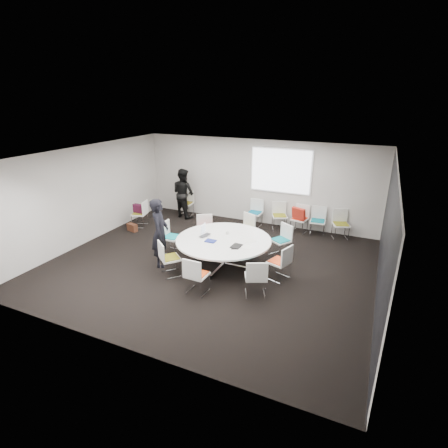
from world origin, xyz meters
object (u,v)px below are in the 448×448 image
at_px(chair_spare_left, 140,218).
at_px(person_main, 160,233).
at_px(chair_ring_d, 205,236).
at_px(laptop, 206,236).
at_px(chair_back_b, 279,221).
at_px(cup, 227,232).
at_px(conference_table, 224,245).
at_px(chair_ring_a, 279,268).
at_px(chair_person_back, 186,208).
at_px(chair_ring_c, 245,234).
at_px(chair_back_c, 299,224).
at_px(chair_ring_g, 197,282).
at_px(person_back, 183,193).
at_px(chair_ring_e, 172,243).
at_px(brown_bag, 132,227).
at_px(maroon_bag, 139,209).
at_px(chair_ring_b, 280,246).
at_px(chair_ring_h, 256,284).
at_px(chair_back_e, 340,230).
at_px(chair_back_d, 317,226).
at_px(chair_back_a, 255,218).
at_px(chair_ring_f, 170,265).

height_order(chair_spare_left, person_main, person_main).
height_order(chair_ring_d, laptop, chair_ring_d).
distance_m(chair_back_b, cup, 2.87).
bearing_deg(conference_table, chair_ring_a, -4.10).
distance_m(chair_ring_a, chair_person_back, 5.38).
bearing_deg(laptop, chair_ring_c, -3.37).
bearing_deg(chair_ring_a, chair_back_c, 23.01).
xyz_separation_m(chair_ring_a, laptop, (-1.97, 0.08, 0.47)).
relative_size(chair_ring_g, person_back, 0.51).
relative_size(chair_ring_d, person_main, 0.50).
height_order(chair_ring_d, person_main, person_main).
bearing_deg(chair_spare_left, chair_ring_e, -137.00).
height_order(chair_person_back, person_back, person_back).
xyz_separation_m(chair_ring_a, brown_bag, (-5.16, 1.08, -0.16)).
distance_m(conference_table, maroon_bag, 3.96).
height_order(chair_ring_b, chair_ring_g, same).
bearing_deg(chair_ring_d, conference_table, 106.17).
xyz_separation_m(chair_back_c, person_back, (-4.11, -0.19, 0.60)).
relative_size(chair_spare_left, person_main, 0.50).
relative_size(chair_ring_h, chair_back_e, 1.00).
distance_m(chair_back_d, person_main, 4.99).
relative_size(chair_ring_c, brown_bag, 2.44).
bearing_deg(chair_back_a, person_main, 73.00).
xyz_separation_m(chair_spare_left, person_main, (2.20, -2.05, 0.61)).
height_order(chair_ring_c, chair_spare_left, same).
relative_size(conference_table, chair_ring_g, 2.72).
distance_m(person_back, brown_bag, 2.21).
bearing_deg(chair_ring_g, chair_back_c, 76.53).
xyz_separation_m(chair_ring_f, person_main, (-0.51, 0.39, 0.61)).
xyz_separation_m(chair_ring_e, chair_person_back, (-1.22, 2.92, 0.00)).
relative_size(chair_ring_e, chair_ring_f, 1.00).
bearing_deg(chair_back_e, person_main, 21.41).
relative_size(chair_ring_c, laptop, 2.57).
xyz_separation_m(chair_ring_d, cup, (0.97, -0.63, 0.50)).
bearing_deg(chair_person_back, chair_back_b, 174.87).
bearing_deg(chair_ring_f, maroon_bag, 178.60).
bearing_deg(cup, chair_back_e, 47.19).
distance_m(chair_ring_e, chair_back_e, 5.09).
bearing_deg(cup, chair_ring_f, -124.48).
relative_size(chair_back_c, brown_bag, 2.44).
relative_size(chair_ring_c, chair_ring_h, 1.00).
relative_size(chair_ring_a, chair_spare_left, 1.00).
bearing_deg(chair_ring_e, chair_back_a, 154.08).
bearing_deg(chair_person_back, chair_back_e, 174.64).
height_order(chair_ring_c, chair_back_b, same).
distance_m(chair_ring_a, chair_back_d, 3.22).
relative_size(chair_ring_g, person_main, 0.50).
distance_m(chair_ring_d, chair_ring_e, 1.04).
relative_size(chair_ring_a, chair_back_d, 1.00).
bearing_deg(laptop, chair_ring_h, -107.81).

